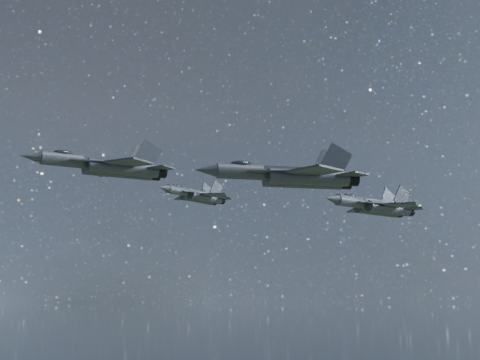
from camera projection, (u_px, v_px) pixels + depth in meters
jet_lead at (109, 166)px, 77.11m from camera, size 17.48×12.15×4.39m
jet_left at (197, 196)px, 107.81m from camera, size 15.33×10.35×3.86m
jet_right at (293, 176)px, 74.93m from camera, size 18.92×12.40×4.88m
jet_slot at (376, 206)px, 95.29m from camera, size 17.65×12.55×4.49m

